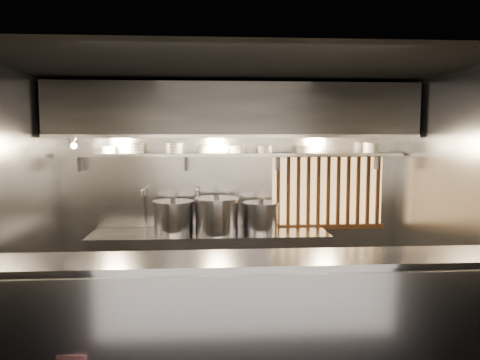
{
  "coord_description": "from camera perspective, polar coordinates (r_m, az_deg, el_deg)",
  "views": [
    {
      "loc": [
        -0.32,
        -4.72,
        2.15
      ],
      "look_at": [
        0.04,
        0.55,
        1.62
      ],
      "focal_mm": 35.0,
      "sensor_mm": 36.0,
      "label": 1
    }
  ],
  "objects": [
    {
      "name": "wall_left",
      "position": [
        5.16,
        -25.93,
        -3.27
      ],
      "size": [
        0.0,
        3.0,
        3.0
      ],
      "primitive_type": "plane",
      "rotation": [
        1.57,
        0.0,
        1.57
      ],
      "color": "gray",
      "rests_on": "floor"
    },
    {
      "name": "bowl_stack_1",
      "position": [
        6.11,
        -12.65,
        3.81
      ],
      "size": [
        0.24,
        0.24,
        0.13
      ],
      "color": "white",
      "rests_on": "bowl_shelf"
    },
    {
      "name": "ceiling",
      "position": [
        4.78,
        -0.08,
        13.49
      ],
      "size": [
        4.5,
        4.5,
        0.0
      ],
      "primitive_type": "plane",
      "rotation": [
        3.14,
        0.0,
        0.0
      ],
      "color": "black",
      "rests_on": "wall_back"
    },
    {
      "name": "heat_lamp",
      "position": [
        5.79,
        -19.83,
        4.52
      ],
      "size": [
        0.25,
        0.35,
        0.2
      ],
      "color": "#9E9EA3",
      "rests_on": "exhaust_hood"
    },
    {
      "name": "bowl_stack_3",
      "position": [
        6.05,
        -4.25,
        3.74
      ],
      "size": [
        0.2,
        0.2,
        0.09
      ],
      "color": "white",
      "rests_on": "bowl_shelf"
    },
    {
      "name": "wall_right",
      "position": [
        5.43,
        24.37,
        -2.78
      ],
      "size": [
        0.0,
        3.0,
        3.0
      ],
      "primitive_type": "plane",
      "rotation": [
        1.57,
        0.0,
        -1.57
      ],
      "color": "gray",
      "rests_on": "floor"
    },
    {
      "name": "wall_back",
      "position": [
        6.28,
        -1.01,
        -1.19
      ],
      "size": [
        4.5,
        0.0,
        4.5
      ],
      "primitive_type": "plane",
      "rotation": [
        1.57,
        0.0,
        0.0
      ],
      "color": "gray",
      "rests_on": "floor"
    },
    {
      "name": "faucet_right",
      "position": [
        6.15,
        -5.14,
        -2.23
      ],
      "size": [
        0.04,
        0.3,
        0.5
      ],
      "color": "silver",
      "rests_on": "wall_back"
    },
    {
      "name": "bowl_stack_5",
      "position": [
        6.09,
        3.04,
        3.76
      ],
      "size": [
        0.2,
        0.2,
        0.09
      ],
      "color": "white",
      "rests_on": "bowl_shelf"
    },
    {
      "name": "stock_pot_left",
      "position": [
        6.0,
        -8.13,
        -4.43
      ],
      "size": [
        0.58,
        0.58,
        0.44
      ],
      "rotation": [
        0.0,
        0.0,
        -0.13
      ],
      "color": "#9E9EA3",
      "rests_on": "cooking_bench"
    },
    {
      "name": "wood_screen",
      "position": [
        6.43,
        10.66,
        -1.3
      ],
      "size": [
        1.56,
        0.09,
        1.04
      ],
      "color": "#FFC472",
      "rests_on": "wall_back"
    },
    {
      "name": "faucet_left",
      "position": [
        6.2,
        -11.62,
        -2.25
      ],
      "size": [
        0.04,
        0.3,
        0.5
      ],
      "color": "silver",
      "rests_on": "wall_back"
    },
    {
      "name": "bowl_stack_2",
      "position": [
        6.06,
        -8.03,
        3.88
      ],
      "size": [
        0.23,
        0.23,
        0.13
      ],
      "color": "white",
      "rests_on": "bowl_shelf"
    },
    {
      "name": "cooking_bench",
      "position": [
        6.1,
        -3.68,
        -10.53
      ],
      "size": [
        3.0,
        0.7,
        0.9
      ],
      "primitive_type": "cube",
      "color": "#9E9EA3",
      "rests_on": "floor"
    },
    {
      "name": "stock_pot_right",
      "position": [
        6.01,
        2.57,
        -4.47
      ],
      "size": [
        0.48,
        0.48,
        0.42
      ],
      "rotation": [
        0.0,
        0.0,
        0.01
      ],
      "color": "#9E9EA3",
      "rests_on": "cooking_bench"
    },
    {
      "name": "stock_pot_mid",
      "position": [
        5.9,
        -2.85,
        -4.32
      ],
      "size": [
        0.72,
        0.72,
        0.49
      ],
      "rotation": [
        0.0,
        0.0,
        -0.35
      ],
      "color": "#9E9EA3",
      "rests_on": "cooking_bench"
    },
    {
      "name": "bowl_stack_6",
      "position": [
        6.18,
        7.87,
        3.74
      ],
      "size": [
        0.22,
        0.22,
        0.09
      ],
      "color": "white",
      "rests_on": "bowl_shelf"
    },
    {
      "name": "bowl_stack_4",
      "position": [
        6.06,
        -0.24,
        3.76
      ],
      "size": [
        0.23,
        0.23,
        0.09
      ],
      "color": "white",
      "rests_on": "bowl_shelf"
    },
    {
      "name": "exhaust_hood",
      "position": [
        5.84,
        -0.82,
        8.37
      ],
      "size": [
        4.4,
        0.81,
        0.65
      ],
      "color": "#2D2D30",
      "rests_on": "ceiling"
    },
    {
      "name": "bowl_stack_7",
      "position": [
        6.42,
        15.69,
        3.82
      ],
      "size": [
        0.22,
        0.22,
        0.13
      ],
      "color": "white",
      "rests_on": "bowl_shelf"
    },
    {
      "name": "bowl_shelf",
      "position": [
        6.06,
        -0.93,
        3.12
      ],
      "size": [
        4.4,
        0.34,
        0.04
      ],
      "primitive_type": "cube",
      "color": "#9E9EA3",
      "rests_on": "wall_back"
    },
    {
      "name": "floor",
      "position": [
        5.2,
        -0.08,
        -18.75
      ],
      "size": [
        4.5,
        4.5,
        0.0
      ],
      "primitive_type": "plane",
      "color": "black",
      "rests_on": "ground"
    },
    {
      "name": "bowl_stack_0",
      "position": [
        6.18,
        -15.79,
        3.58
      ],
      "size": [
        0.2,
        0.2,
        0.09
      ],
      "color": "white",
      "rests_on": "bowl_shelf"
    },
    {
      "name": "pendant_bulb",
      "position": [
        5.93,
        -1.84,
        3.86
      ],
      "size": [
        0.09,
        0.09,
        0.19
      ],
      "color": "#2D2D30",
      "rests_on": "exhaust_hood"
    },
    {
      "name": "serving_counter",
      "position": [
        4.1,
        0.87,
        -17.08
      ],
      "size": [
        4.5,
        0.56,
        1.13
      ],
      "color": "#9E9EA3",
      "rests_on": "floor"
    }
  ]
}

